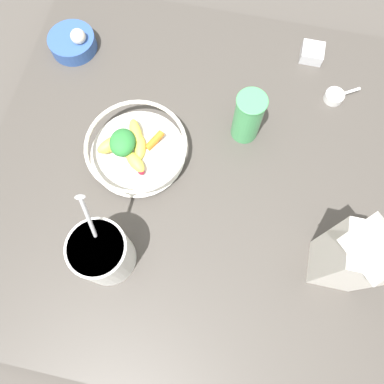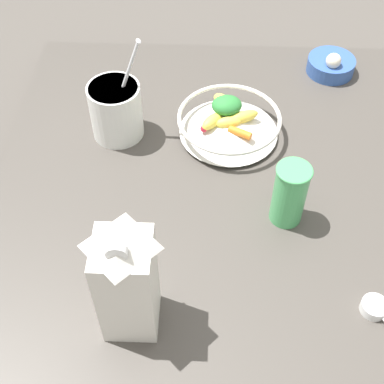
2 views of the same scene
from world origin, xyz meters
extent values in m
plane|color=#4C4742|center=(0.00, 0.00, 0.00)|extent=(6.00, 6.00, 0.00)
cube|color=#47423D|center=(0.00, 0.00, 0.02)|extent=(1.01, 1.01, 0.05)
cylinder|color=silver|center=(0.01, 0.14, 0.05)|extent=(0.13, 0.13, 0.01)
cone|color=silver|center=(0.01, 0.14, 0.08)|extent=(0.23, 0.23, 0.04)
torus|color=silver|center=(0.01, 0.14, 0.10)|extent=(0.24, 0.24, 0.01)
ellipsoid|color=#EFD64C|center=(0.01, 0.13, 0.10)|extent=(0.07, 0.04, 0.03)
ellipsoid|color=#EFD64C|center=(-0.03, 0.13, 0.10)|extent=(0.06, 0.07, 0.03)
ellipsoid|color=#EFD64C|center=(0.01, 0.20, 0.10)|extent=(0.07, 0.07, 0.03)
ellipsoid|color=#EFD64C|center=(0.04, 0.15, 0.10)|extent=(0.09, 0.06, 0.03)
cylinder|color=orange|center=(0.01, 0.14, 0.09)|extent=(0.02, 0.04, 0.02)
cylinder|color=orange|center=(0.04, 0.10, 0.09)|extent=(0.06, 0.04, 0.02)
sphere|color=red|center=(-0.01, 0.18, 0.09)|extent=(0.01, 0.01, 0.01)
sphere|color=red|center=(0.01, 0.14, 0.09)|extent=(0.01, 0.01, 0.01)
sphere|color=red|center=(-0.04, 0.11, 0.09)|extent=(0.02, 0.02, 0.02)
ellipsoid|color=#2D7F38|center=(0.01, 0.17, 0.12)|extent=(0.08, 0.07, 0.04)
cube|color=silver|center=(-0.16, -0.35, 0.16)|extent=(0.09, 0.09, 0.23)
pyramid|color=silver|center=(-0.16, -0.35, 0.30)|extent=(0.09, 0.09, 0.05)
cylinder|color=white|center=(-0.25, 0.14, 0.12)|extent=(0.12, 0.12, 0.13)
cylinder|color=white|center=(-0.25, 0.14, 0.17)|extent=(0.11, 0.11, 0.02)
cylinder|color=silver|center=(-0.22, 0.15, 0.21)|extent=(0.07, 0.03, 0.17)
ellipsoid|color=silver|center=(-0.18, 0.16, 0.29)|extent=(0.02, 0.02, 0.01)
cylinder|color=#4CB266|center=(0.13, -0.11, 0.12)|extent=(0.07, 0.07, 0.15)
torus|color=#4CB266|center=(0.13, -0.11, 0.19)|extent=(0.07, 0.07, 0.01)
cube|color=silver|center=(0.40, -0.25, 0.06)|extent=(0.06, 0.06, 0.03)
cube|color=brown|center=(0.40, -0.25, 0.06)|extent=(0.05, 0.05, 0.02)
cylinder|color=white|center=(0.28, -0.32, 0.06)|extent=(0.05, 0.05, 0.02)
cylinder|color=white|center=(0.30, -0.36, 0.06)|extent=(0.03, 0.05, 0.01)
cylinder|color=#3356A3|center=(0.29, 0.39, 0.07)|extent=(0.13, 0.13, 0.04)
sphere|color=silver|center=(0.29, 0.37, 0.10)|extent=(0.04, 0.04, 0.04)
camera|label=1|loc=(-0.34, -0.07, 0.90)|focal=35.00mm
camera|label=2|loc=(-0.04, -0.80, 0.94)|focal=50.00mm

